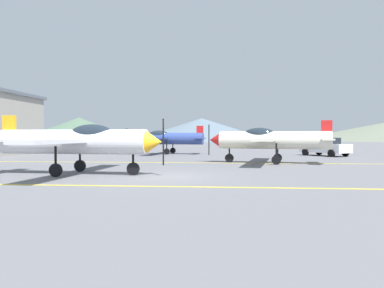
% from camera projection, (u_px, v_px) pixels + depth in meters
% --- Properties ---
extents(ground_plane, '(400.00, 400.00, 0.00)m').
position_uv_depth(ground_plane, '(163.00, 176.00, 15.88)').
color(ground_plane, slate).
extents(apron_line_near, '(80.00, 0.16, 0.01)m').
position_uv_depth(apron_line_near, '(147.00, 186.00, 12.67)').
color(apron_line_near, yellow).
rests_on(apron_line_near, ground_plane).
extents(apron_line_far, '(80.00, 0.16, 0.01)m').
position_uv_depth(apron_line_far, '(183.00, 163.00, 23.82)').
color(apron_line_far, yellow).
rests_on(apron_line_far, ground_plane).
extents(airplane_near, '(8.02, 9.23, 2.76)m').
position_uv_depth(airplane_near, '(79.00, 141.00, 16.65)').
color(airplane_near, silver).
rests_on(airplane_near, ground_plane).
extents(airplane_mid, '(8.08, 9.23, 2.76)m').
position_uv_depth(airplane_mid, '(269.00, 139.00, 23.43)').
color(airplane_mid, silver).
rests_on(airplane_mid, ground_plane).
extents(airplane_far, '(8.06, 9.25, 2.76)m').
position_uv_depth(airplane_far, '(165.00, 138.00, 35.53)').
color(airplane_far, '#33478C').
rests_on(airplane_far, ground_plane).
extents(car_sedan, '(3.93, 4.56, 1.62)m').
position_uv_depth(car_sedan, '(325.00, 146.00, 31.85)').
color(car_sedan, white).
rests_on(car_sedan, ground_plane).
extents(hill_left, '(54.86, 54.86, 10.66)m').
position_uv_depth(hill_left, '(79.00, 128.00, 172.73)').
color(hill_left, '#4C6651').
rests_on(hill_left, ground_plane).
extents(hill_centerleft, '(50.48, 50.48, 7.96)m').
position_uv_depth(hill_centerleft, '(202.00, 130.00, 125.90)').
color(hill_centerleft, slate).
rests_on(hill_centerleft, ground_plane).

